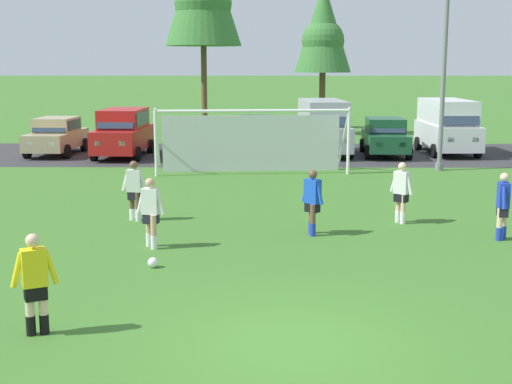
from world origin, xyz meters
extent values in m
plane|color=#3D7028|center=(0.00, 15.00, 0.00)|extent=(400.00, 400.00, 0.00)
cube|color=#333335|center=(0.00, 22.34, 0.00)|extent=(52.00, 8.40, 0.01)
sphere|color=white|center=(-2.74, 3.98, 0.11)|extent=(0.22, 0.22, 0.22)
sphere|color=black|center=(-2.74, 3.98, 0.12)|extent=(0.08, 0.08, 0.08)
sphere|color=red|center=(-2.68, 3.98, 0.11)|extent=(0.07, 0.07, 0.07)
cylinder|color=white|center=(2.84, 16.48, 1.22)|extent=(0.12, 0.12, 2.44)
cylinder|color=white|center=(-4.46, 15.89, 1.22)|extent=(0.12, 0.12, 2.44)
cylinder|color=white|center=(-0.81, 16.19, 2.44)|extent=(7.31, 0.71, 0.12)
cylinder|color=white|center=(2.77, 17.38, 1.34)|extent=(0.24, 1.94, 2.46)
cylinder|color=white|center=(-4.53, 16.79, 1.34)|extent=(0.24, 1.94, 2.46)
cube|color=silver|center=(-0.89, 17.18, 1.10)|extent=(6.93, 0.60, 2.20)
cylinder|color=beige|center=(-4.09, 0.29, 0.40)|extent=(0.14, 0.14, 0.80)
cylinder|color=beige|center=(-3.90, 0.35, 0.40)|extent=(0.14, 0.14, 0.80)
cylinder|color=black|center=(-4.09, 0.29, 0.16)|extent=(0.15, 0.15, 0.32)
cylinder|color=black|center=(-3.90, 0.35, 0.16)|extent=(0.15, 0.15, 0.32)
cube|color=black|center=(-3.99, 0.32, 0.72)|extent=(0.40, 0.35, 0.28)
cube|color=yellow|center=(-3.99, 0.32, 1.10)|extent=(0.45, 0.38, 0.60)
sphere|color=beige|center=(-3.99, 0.32, 1.53)|extent=(0.22, 0.22, 0.22)
cylinder|color=yellow|center=(-4.23, 0.25, 1.08)|extent=(0.25, 0.18, 0.55)
cylinder|color=yellow|center=(-3.75, 0.40, 1.08)|extent=(0.25, 0.18, 0.55)
cylinder|color=beige|center=(5.27, 6.33, 0.40)|extent=(0.14, 0.14, 0.80)
cylinder|color=beige|center=(5.43, 6.51, 0.40)|extent=(0.14, 0.14, 0.80)
cylinder|color=#1E38B7|center=(5.27, 6.33, 0.16)|extent=(0.15, 0.15, 0.32)
cylinder|color=#1E38B7|center=(5.43, 6.51, 0.16)|extent=(0.15, 0.15, 0.32)
cube|color=black|center=(5.35, 6.42, 0.72)|extent=(0.26, 0.36, 0.28)
cube|color=#1E38B7|center=(5.35, 6.42, 1.10)|extent=(0.28, 0.40, 0.60)
sphere|color=beige|center=(5.35, 6.42, 1.53)|extent=(0.22, 0.22, 0.22)
cylinder|color=#1E38B7|center=(5.28, 6.17, 1.08)|extent=(0.11, 0.24, 0.55)
cylinder|color=#1E38B7|center=(5.42, 6.66, 1.08)|extent=(0.11, 0.24, 0.55)
cylinder|color=beige|center=(3.30, 8.06, 0.40)|extent=(0.14, 0.14, 0.80)
cylinder|color=beige|center=(3.20, 8.26, 0.40)|extent=(0.14, 0.14, 0.80)
cylinder|color=white|center=(3.30, 8.06, 0.16)|extent=(0.15, 0.15, 0.32)
cylinder|color=white|center=(3.20, 8.26, 0.16)|extent=(0.15, 0.15, 0.32)
cube|color=black|center=(3.25, 8.16, 0.72)|extent=(0.40, 0.39, 0.28)
cube|color=silver|center=(3.25, 8.16, 1.10)|extent=(0.44, 0.43, 0.60)
sphere|color=beige|center=(3.25, 8.16, 1.53)|extent=(0.22, 0.22, 0.22)
cylinder|color=silver|center=(3.41, 7.97, 1.08)|extent=(0.23, 0.22, 0.55)
cylinder|color=silver|center=(3.09, 8.36, 1.08)|extent=(0.23, 0.22, 0.55)
cylinder|color=brown|center=(-3.81, 8.31, 0.40)|extent=(0.14, 0.14, 0.80)
cylinder|color=brown|center=(-4.00, 8.45, 0.40)|extent=(0.14, 0.14, 0.80)
cylinder|color=white|center=(-3.81, 8.31, 0.16)|extent=(0.15, 0.15, 0.32)
cylinder|color=white|center=(-4.00, 8.45, 0.16)|extent=(0.15, 0.15, 0.32)
cube|color=black|center=(-3.91, 8.38, 0.72)|extent=(0.36, 0.25, 0.28)
cube|color=silver|center=(-3.91, 8.38, 1.10)|extent=(0.40, 0.28, 0.60)
sphere|color=brown|center=(-3.91, 8.38, 1.53)|extent=(0.22, 0.22, 0.22)
cylinder|color=silver|center=(-3.66, 8.32, 1.08)|extent=(0.24, 0.11, 0.55)
cylinder|color=silver|center=(-4.15, 8.45, 1.08)|extent=(0.24, 0.11, 0.55)
cylinder|color=brown|center=(0.80, 6.72, 0.40)|extent=(0.14, 0.14, 0.80)
cylinder|color=brown|center=(0.79, 7.01, 0.40)|extent=(0.14, 0.14, 0.80)
cylinder|color=#1E38B7|center=(0.80, 6.72, 0.16)|extent=(0.15, 0.15, 0.32)
cylinder|color=#1E38B7|center=(0.79, 7.01, 0.16)|extent=(0.15, 0.15, 0.32)
cube|color=black|center=(0.80, 6.86, 0.72)|extent=(0.40, 0.39, 0.28)
cube|color=blue|center=(0.80, 6.86, 1.10)|extent=(0.44, 0.43, 0.60)
sphere|color=brown|center=(0.80, 6.86, 1.53)|extent=(0.22, 0.22, 0.22)
cylinder|color=blue|center=(0.95, 6.67, 1.08)|extent=(0.23, 0.22, 0.55)
cylinder|color=blue|center=(0.64, 7.06, 1.08)|extent=(0.23, 0.22, 0.55)
cylinder|color=tan|center=(-2.94, 5.46, 0.40)|extent=(0.14, 0.14, 0.80)
cylinder|color=tan|center=(-3.09, 5.70, 0.40)|extent=(0.14, 0.14, 0.80)
cylinder|color=white|center=(-2.94, 5.46, 0.16)|extent=(0.15, 0.15, 0.32)
cylinder|color=white|center=(-3.09, 5.70, 0.16)|extent=(0.15, 0.15, 0.32)
cube|color=black|center=(-3.02, 5.58, 0.72)|extent=(0.38, 0.29, 0.28)
cube|color=silver|center=(-3.02, 5.58, 1.10)|extent=(0.42, 0.32, 0.60)
sphere|color=tan|center=(-3.02, 5.58, 1.53)|extent=(0.22, 0.22, 0.22)
cylinder|color=silver|center=(-2.78, 5.48, 1.08)|extent=(0.24, 0.14, 0.55)
cylinder|color=silver|center=(-3.25, 5.67, 1.08)|extent=(0.24, 0.14, 0.55)
cube|color=tan|center=(-10.02, 22.01, 0.70)|extent=(2.03, 4.29, 0.76)
cube|color=tan|center=(-10.01, 22.16, 1.40)|extent=(1.77, 2.19, 0.64)
cube|color=#28384C|center=(-10.06, 21.19, 1.38)|extent=(1.55, 0.40, 0.55)
cube|color=#28384C|center=(-9.17, 22.11, 1.40)|extent=(0.14, 1.78, 0.45)
cube|color=white|center=(-9.64, 19.92, 0.75)|extent=(0.28, 0.10, 0.20)
cube|color=white|center=(-10.63, 19.98, 0.75)|extent=(0.28, 0.10, 0.20)
cube|color=#B21414|center=(-9.41, 24.04, 0.75)|extent=(0.28, 0.10, 0.20)
cube|color=#B21414|center=(-10.40, 24.09, 0.75)|extent=(0.28, 0.10, 0.20)
cylinder|color=black|center=(-9.19, 20.66, 0.32)|extent=(0.27, 0.65, 0.64)
cylinder|color=black|center=(-10.99, 20.76, 0.32)|extent=(0.27, 0.65, 0.64)
cylinder|color=black|center=(-9.05, 23.26, 0.32)|extent=(0.27, 0.65, 0.64)
cylinder|color=black|center=(-10.85, 23.36, 0.32)|extent=(0.27, 0.65, 0.64)
cube|color=red|center=(-6.79, 21.36, 0.82)|extent=(2.10, 4.68, 1.00)
cube|color=red|center=(-6.78, 21.56, 1.74)|extent=(1.88, 3.07, 0.84)
cube|color=#28384C|center=(-6.84, 20.14, 1.72)|extent=(1.63, 0.45, 0.71)
cube|color=#28384C|center=(-5.89, 21.52, 1.74)|extent=(0.15, 2.55, 0.59)
cube|color=white|center=(-6.36, 19.08, 0.87)|extent=(0.28, 0.09, 0.20)
cube|color=white|center=(-7.41, 19.12, 0.87)|extent=(0.28, 0.09, 0.20)
cube|color=#B21414|center=(-6.16, 23.59, 0.87)|extent=(0.28, 0.09, 0.20)
cube|color=#B21414|center=(-7.21, 23.64, 0.87)|extent=(0.28, 0.09, 0.20)
cylinder|color=black|center=(-5.90, 19.89, 0.32)|extent=(0.27, 0.65, 0.64)
cylinder|color=black|center=(-7.80, 19.98, 0.32)|extent=(0.27, 0.65, 0.64)
cylinder|color=black|center=(-5.77, 22.74, 0.32)|extent=(0.27, 0.65, 0.64)
cylinder|color=black|center=(-7.67, 22.82, 0.32)|extent=(0.27, 0.65, 0.64)
cube|color=maroon|center=(-3.60, 21.86, 0.70)|extent=(1.93, 4.25, 0.76)
cube|color=maroon|center=(-3.61, 22.01, 1.40)|extent=(1.72, 2.15, 0.64)
cube|color=#28384C|center=(-3.58, 21.04, 1.38)|extent=(1.54, 0.36, 0.55)
cube|color=#28384C|center=(-2.77, 22.03, 1.40)|extent=(0.09, 1.79, 0.45)
cube|color=white|center=(-3.04, 19.81, 0.75)|extent=(0.28, 0.09, 0.20)
cube|color=white|center=(-4.03, 19.78, 0.75)|extent=(0.28, 0.09, 0.20)
cube|color=#B21414|center=(-3.17, 23.93, 0.75)|extent=(0.28, 0.09, 0.20)
cube|color=#B21414|center=(-4.16, 23.90, 0.75)|extent=(0.28, 0.09, 0.20)
cylinder|color=black|center=(-2.66, 20.58, 0.32)|extent=(0.26, 0.65, 0.64)
cylinder|color=black|center=(-4.46, 20.53, 0.32)|extent=(0.26, 0.65, 0.64)
cylinder|color=black|center=(-2.74, 23.18, 0.32)|extent=(0.26, 0.65, 0.64)
cylinder|color=black|center=(-4.54, 23.13, 0.32)|extent=(0.26, 0.65, 0.64)
cube|color=navy|center=(-0.73, 22.74, 0.70)|extent=(1.82, 4.21, 0.76)
cube|color=navy|center=(-0.74, 22.89, 1.40)|extent=(1.66, 2.11, 0.64)
cube|color=#28384C|center=(-0.73, 21.92, 1.38)|extent=(1.53, 0.32, 0.55)
cube|color=#28384C|center=(0.10, 22.90, 1.40)|extent=(0.05, 1.79, 0.45)
cube|color=white|center=(-0.23, 20.68, 0.75)|extent=(0.28, 0.08, 0.20)
cube|color=white|center=(-1.22, 20.68, 0.75)|extent=(0.28, 0.08, 0.20)
cube|color=#B21414|center=(-0.25, 24.80, 0.75)|extent=(0.28, 0.08, 0.20)
cube|color=#B21414|center=(-1.24, 24.80, 0.75)|extent=(0.28, 0.08, 0.20)
cylinder|color=black|center=(0.17, 21.44, 0.32)|extent=(0.24, 0.64, 0.64)
cylinder|color=black|center=(-1.63, 21.44, 0.32)|extent=(0.24, 0.64, 0.64)
cylinder|color=black|center=(0.16, 24.05, 0.32)|extent=(0.24, 0.64, 0.64)
cylinder|color=black|center=(-1.64, 24.04, 0.32)|extent=(0.24, 0.64, 0.64)
cube|color=#B2B2BC|center=(2.35, 22.10, 0.87)|extent=(2.32, 4.93, 1.10)
cube|color=#B2B2BC|center=(2.34, 22.30, 1.97)|extent=(2.11, 4.22, 1.10)
cube|color=#28384C|center=(2.49, 20.34, 1.95)|extent=(1.70, 0.59, 0.91)
cube|color=#28384C|center=(3.25, 22.37, 1.97)|extent=(0.30, 3.48, 0.77)
cube|color=white|center=(3.07, 19.79, 0.92)|extent=(0.29, 0.10, 0.20)
cube|color=white|center=(1.99, 19.71, 0.92)|extent=(0.29, 0.10, 0.20)
cube|color=#B21414|center=(2.71, 24.50, 0.92)|extent=(0.29, 0.10, 0.20)
cube|color=#B21414|center=(1.64, 24.41, 0.92)|extent=(0.29, 0.10, 0.20)
cylinder|color=black|center=(3.44, 20.69, 0.32)|extent=(0.29, 0.66, 0.64)
cylinder|color=black|center=(1.49, 20.54, 0.32)|extent=(0.29, 0.66, 0.64)
cylinder|color=black|center=(3.22, 23.66, 0.32)|extent=(0.29, 0.66, 0.64)
cylinder|color=black|center=(1.26, 23.51, 0.32)|extent=(0.29, 0.66, 0.64)
cube|color=#194C2D|center=(5.18, 21.83, 0.70)|extent=(2.01, 4.29, 0.76)
cube|color=#194C2D|center=(5.19, 21.98, 1.40)|extent=(1.76, 2.18, 0.64)
cube|color=#28384C|center=(5.14, 21.01, 1.38)|extent=(1.54, 0.39, 0.55)
cube|color=#28384C|center=(6.02, 21.94, 1.40)|extent=(0.13, 1.78, 0.45)
cube|color=white|center=(5.57, 19.75, 0.75)|extent=(0.28, 0.09, 0.20)
cube|color=white|center=(4.58, 19.80, 0.75)|extent=(0.28, 0.09, 0.20)
cube|color=#B21414|center=(5.78, 23.86, 0.75)|extent=(0.28, 0.09, 0.20)
cube|color=#B21414|center=(4.79, 23.91, 0.75)|extent=(0.28, 0.09, 0.20)
cylinder|color=black|center=(6.01, 20.48, 0.32)|extent=(0.27, 0.65, 0.64)
cylinder|color=black|center=(4.21, 20.58, 0.32)|extent=(0.27, 0.65, 0.64)
cylinder|color=black|center=(6.14, 23.08, 0.32)|extent=(0.27, 0.65, 0.64)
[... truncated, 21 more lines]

